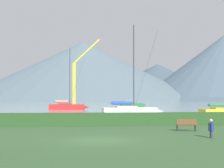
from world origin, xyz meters
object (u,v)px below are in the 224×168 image
sailboat_slip_3 (132,105)px  dock_crane (75,87)px  sailboat_slip_2 (224,112)px  park_bench_near_path (186,124)px  sailboat_slip_4 (67,106)px  person_seated_viewer (211,127)px  sailboat_slip_7 (130,111)px

sailboat_slip_3 → dock_crane: 21.86m
sailboat_slip_2 → dock_crane: (-21.33, 42.58, 4.95)m
sailboat_slip_3 → park_bench_near_path: (-8.55, -75.83, -0.15)m
sailboat_slip_3 → sailboat_slip_4: 31.26m
park_bench_near_path → dock_crane: bearing=104.3°
sailboat_slip_2 → person_seated_viewer: sailboat_slip_2 is taller
sailboat_slip_4 → person_seated_viewer: bearing=-74.8°
person_seated_viewer → dock_crane: bearing=109.9°
sailboat_slip_4 → dock_crane: size_ratio=0.75×
sailboat_slip_3 → sailboat_slip_7: (-9.29, -52.93, 0.10)m
sailboat_slip_3 → park_bench_near_path: size_ratio=7.34×
sailboat_slip_2 → sailboat_slip_4: (-23.15, 30.29, 0.11)m
sailboat_slip_7 → person_seated_viewer: sailboat_slip_7 is taller
sailboat_slip_3 → person_seated_viewer: sailboat_slip_3 is taller
sailboat_slip_7 → park_bench_near_path: 22.92m
person_seated_viewer → dock_crane: 68.81m
sailboat_slip_4 → sailboat_slip_7: sailboat_slip_4 is taller
sailboat_slip_3 → person_seated_viewer: (-8.50, -80.53, 0.01)m
sailboat_slip_7 → dock_crane: (-7.98, 40.47, 4.84)m
sailboat_slip_4 → park_bench_near_path: (10.54, -51.08, -0.24)m
dock_crane → person_seated_viewer: bearing=-82.7°
sailboat_slip_2 → person_seated_viewer: size_ratio=8.85×
sailboat_slip_2 → sailboat_slip_7: 13.52m
sailboat_slip_2 → sailboat_slip_3: size_ratio=0.93×
sailboat_slip_7 → sailboat_slip_4: bearing=106.7°
sailboat_slip_4 → sailboat_slip_7: size_ratio=1.03×
sailboat_slip_2 → sailboat_slip_3: sailboat_slip_3 is taller
sailboat_slip_7 → dock_crane: size_ratio=0.73×
dock_crane → park_bench_near_path: bearing=-82.2°
sailboat_slip_7 → park_bench_near_path: bearing=-90.7°
park_bench_near_path → dock_crane: dock_crane is taller
sailboat_slip_2 → sailboat_slip_4: 38.12m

